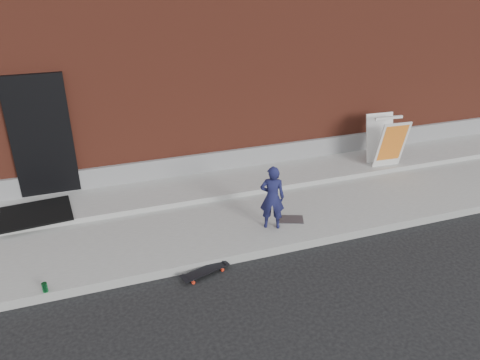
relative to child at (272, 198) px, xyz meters
name	(u,v)px	position (x,y,z in m)	size (l,w,h in m)	color
ground	(231,264)	(-0.93, -0.60, -0.71)	(80.00, 80.00, 0.00)	black
sidewalk	(205,215)	(-0.93, 0.90, -0.64)	(20.00, 3.00, 0.15)	gray
apron	(193,188)	(-0.93, 1.80, -0.51)	(20.00, 1.20, 0.10)	gray
building	(146,34)	(-0.93, 6.39, 1.78)	(20.00, 8.10, 5.00)	maroon
child	(272,198)	(0.00, 0.00, 0.00)	(0.41, 0.27, 1.13)	#171943
skateboard	(205,271)	(-1.37, -0.72, -0.64)	(0.77, 0.40, 0.08)	red
pizza_sign	(386,141)	(3.24, 1.47, 0.07)	(0.68, 0.79, 1.06)	silver
soda_can	(45,287)	(-3.60, -0.55, -0.49)	(0.08, 0.08, 0.14)	#197E3A
doormat	(36,214)	(-3.79, 1.58, -0.45)	(1.17, 0.94, 0.03)	black
utility_plate	(291,219)	(0.41, 0.11, -0.56)	(0.44, 0.28, 0.01)	#515055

